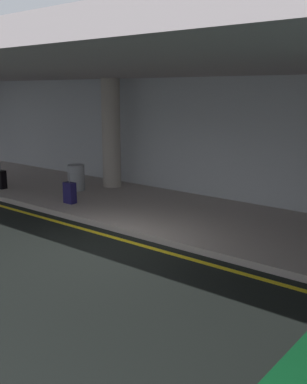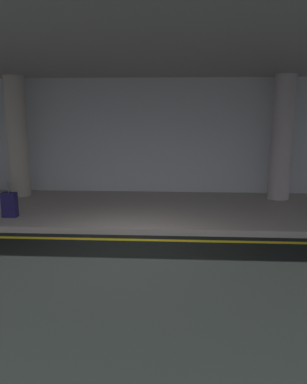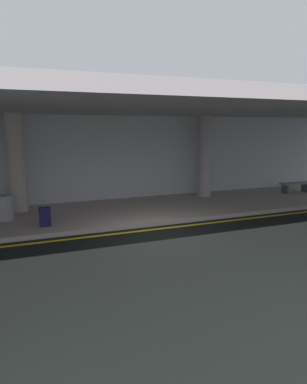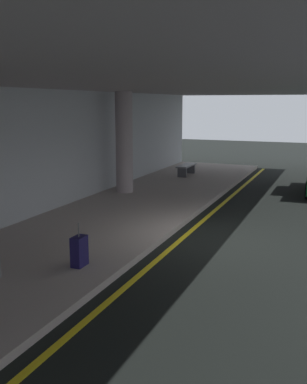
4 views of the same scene
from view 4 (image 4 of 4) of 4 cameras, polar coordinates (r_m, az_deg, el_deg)
ground_plane at (r=11.52m, az=7.26°, el=-5.94°), size 60.00×60.00×0.00m
sidewalk at (r=12.62m, az=-6.47°, el=-4.03°), size 26.00×4.20×0.15m
lane_stripe_yellow at (r=11.70m, az=4.07°, el=-5.58°), size 26.00×0.14×0.01m
support_column_center at (r=16.37m, az=-3.76°, el=6.30°), size 0.62×0.62×3.65m
ceiling_overhang at (r=11.95m, az=-4.73°, el=13.92°), size 28.00×13.20×0.30m
terminal_back_wall at (r=13.50m, az=-15.08°, el=4.55°), size 26.00×0.30×3.80m
suitcase_upright_primary at (r=9.21m, az=-9.44°, el=-7.45°), size 0.36×0.22×0.90m
bench_metal at (r=20.43m, az=4.22°, el=3.13°), size 1.60×0.50×0.48m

